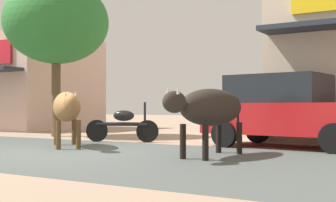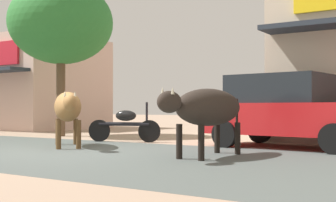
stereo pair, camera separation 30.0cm
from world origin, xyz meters
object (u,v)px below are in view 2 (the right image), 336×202
roadside_tree (61,23)px  cow_near_brown (68,107)px  parked_hatchback_car (288,110)px  parked_motorcycle (125,124)px  cow_far_dark (208,108)px

roadside_tree → cow_near_brown: roadside_tree is taller
parked_hatchback_car → parked_motorcycle: (-4.12, -0.64, -0.38)m
parked_motorcycle → cow_far_dark: 4.06m
roadside_tree → cow_far_dark: 7.77m
parked_motorcycle → parked_hatchback_car: bearing=8.8°
roadside_tree → cow_far_dark: size_ratio=1.86×
roadside_tree → parked_hatchback_car: 7.83m
parked_hatchback_car → cow_near_brown: size_ratio=1.88×
parked_hatchback_car → cow_near_brown: (-4.31, -2.52, 0.06)m
parked_motorcycle → cow_far_dark: size_ratio=0.71×
parked_motorcycle → cow_near_brown: (-0.19, -1.88, 0.44)m
cow_far_dark → parked_motorcycle: bearing=149.6°
cow_near_brown → cow_far_dark: 3.68m
roadside_tree → cow_near_brown: 4.87m
parked_hatchback_car → cow_far_dark: (-0.63, -2.68, 0.05)m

